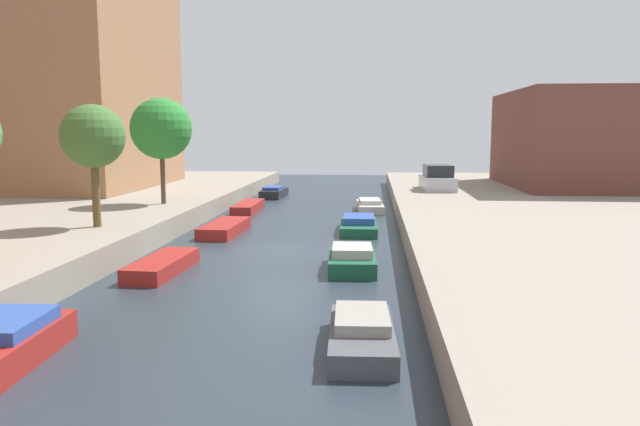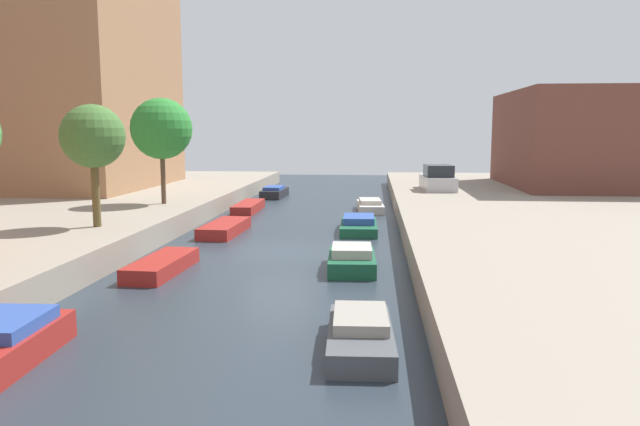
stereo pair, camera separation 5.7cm
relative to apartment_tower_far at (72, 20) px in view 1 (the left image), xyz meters
The scene contains 15 objects.
ground_plane 25.46m from the apartment_tower_far, 44.63° to the right, with size 84.00×84.00×0.00m, color #28333D.
apartment_tower_far is the anchor object (origin of this frame).
low_block_right 35.03m from the apartment_tower_far, ahead, with size 10.00×12.82×6.42m, color brown.
street_tree_2 19.98m from the apartment_tower_far, 61.29° to the right, with size 2.46×2.46×4.77m.
street_tree_3 14.36m from the apartment_tower_far, 44.47° to the right, with size 3.12×3.12×5.42m.
parked_car 25.97m from the apartment_tower_far, ahead, with size 2.07×4.23×1.62m.
moored_boat_left_1 32.18m from the apartment_tower_far, 66.13° to the right, with size 1.77×3.58×0.91m.
moored_boat_left_2 26.03m from the apartment_tower_far, 57.00° to the right, with size 1.46×3.91×0.51m.
moored_boat_left_3 20.99m from the apartment_tower_far, 42.43° to the right, with size 1.62×4.28×0.53m.
moored_boat_left_4 17.47m from the apartment_tower_far, 18.04° to the right, with size 1.26×4.59×0.53m.
moored_boat_left_5 17.53m from the apartment_tower_far, 16.11° to the left, with size 1.59×3.81×0.81m.
moored_boat_right_1 34.49m from the apartment_tower_far, 53.11° to the right, with size 1.52×3.46×0.75m.
moored_boat_right_2 28.97m from the apartment_tower_far, 44.23° to the right, with size 1.71×3.12×0.84m.
moored_boat_right_3 24.75m from the apartment_tower_far, 29.22° to the right, with size 1.78×3.96×0.76m.
moored_boat_right_4 22.99m from the apartment_tower_far, ahead, with size 1.71×4.03×0.74m.
Camera 1 is at (3.67, -22.71, 4.73)m, focal length 33.34 mm.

